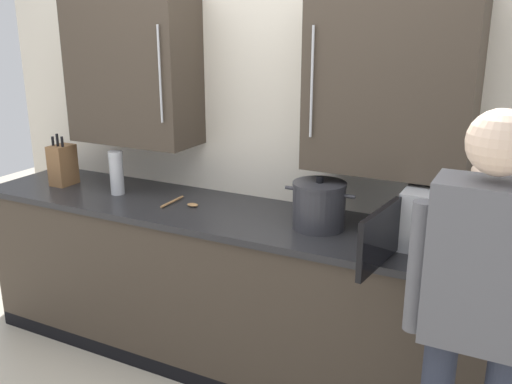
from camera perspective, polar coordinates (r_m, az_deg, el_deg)
back_wall_tiled at (r=3.09m, az=0.47°, el=8.89°), size 3.64×0.44×2.76m
counter_unit at (r=3.14m, az=-2.07°, el=-10.07°), size 3.14×0.64×0.91m
microwave_oven at (r=2.61m, az=20.16°, el=-2.75°), size 0.61×0.75×0.27m
thermos_flask at (r=3.34m, az=-13.97°, el=1.92°), size 0.08×0.08×0.25m
stock_pot at (r=2.73m, az=6.40°, el=-1.33°), size 0.35×0.26×0.26m
wooden_spoon at (r=3.10m, az=-7.43°, el=-1.14°), size 0.18×0.21×0.02m
knife_block at (r=3.63m, az=-19.02°, el=2.63°), size 0.11×0.15×0.32m
person_figure at (r=1.98m, az=21.52°, el=-11.29°), size 0.44×0.54×1.64m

